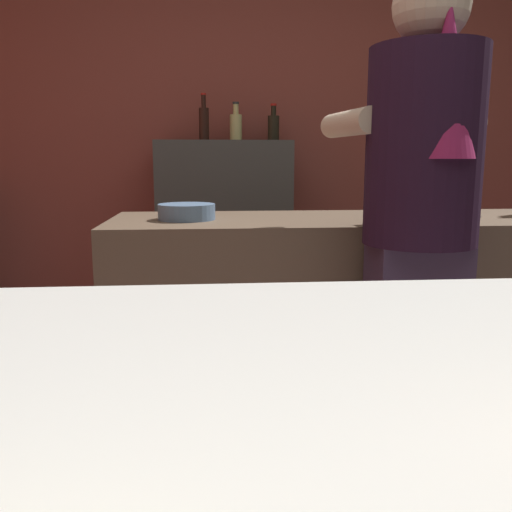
# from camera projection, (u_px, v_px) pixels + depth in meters

# --- Properties ---
(wall_back) EXTENTS (5.20, 0.10, 2.70)m
(wall_back) POSITION_uv_depth(u_px,v_px,m) (261.00, 125.00, 3.38)
(wall_back) COLOR brown
(wall_back) RESTS_ON ground
(prep_counter) EXTENTS (2.10, 0.60, 0.91)m
(prep_counter) POSITION_uv_depth(u_px,v_px,m) (380.00, 330.00, 2.16)
(prep_counter) COLOR brown
(prep_counter) RESTS_ON ground
(back_shelf) EXTENTS (0.78, 0.36, 1.24)m
(back_shelf) POSITION_uv_depth(u_px,v_px,m) (225.00, 246.00, 3.22)
(back_shelf) COLOR #3C3C3A
(back_shelf) RESTS_ON ground
(bartender) EXTENTS (0.46, 0.53, 1.67)m
(bartender) POSITION_uv_depth(u_px,v_px,m) (421.00, 216.00, 1.62)
(bartender) COLOR #35273D
(bartender) RESTS_ON ground
(mixing_bowl) EXTENTS (0.21, 0.21, 0.06)m
(mixing_bowl) POSITION_uv_depth(u_px,v_px,m) (187.00, 212.00, 1.99)
(mixing_bowl) COLOR slate
(mixing_bowl) RESTS_ON prep_counter
(chefs_knife) EXTENTS (0.24, 0.06, 0.01)m
(chefs_knife) POSITION_uv_depth(u_px,v_px,m) (450.00, 217.00, 2.05)
(chefs_knife) COLOR silver
(chefs_knife) RESTS_ON prep_counter
(bottle_hot_sauce) EXTENTS (0.07, 0.07, 0.23)m
(bottle_hot_sauce) POSITION_uv_depth(u_px,v_px,m) (236.00, 126.00, 3.17)
(bottle_hot_sauce) COLOR #CFC37A
(bottle_hot_sauce) RESTS_ON back_shelf
(bottle_soy) EXTENTS (0.07, 0.07, 0.22)m
(bottle_soy) POSITION_uv_depth(u_px,v_px,m) (273.00, 127.00, 3.19)
(bottle_soy) COLOR black
(bottle_soy) RESTS_ON back_shelf
(bottle_vinegar) EXTENTS (0.06, 0.06, 0.27)m
(bottle_vinegar) POSITION_uv_depth(u_px,v_px,m) (204.00, 122.00, 3.08)
(bottle_vinegar) COLOR black
(bottle_vinegar) RESTS_ON back_shelf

